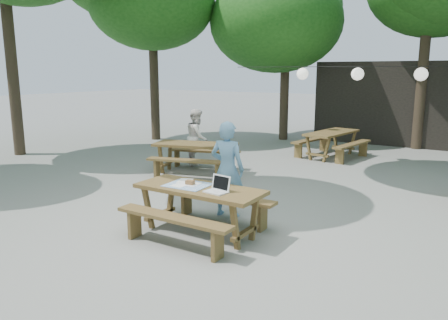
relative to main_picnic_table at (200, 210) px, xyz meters
name	(u,v)px	position (x,y,z in m)	size (l,w,h in m)	color
ground	(261,222)	(0.55, 0.97, -0.39)	(80.00, 80.00, 0.00)	slate
pavilion	(411,102)	(1.05, 11.47, 1.01)	(6.00, 3.00, 2.80)	black
main_picnic_table	(200,210)	(0.00, 0.00, 0.00)	(2.00, 1.58, 0.75)	#4D381B
picnic_table_nw	(196,158)	(-2.45, 3.28, 0.00)	(2.27, 2.06, 0.75)	#4D381B
picnic_table_far_w	(331,144)	(-0.33, 7.10, 0.00)	(1.86, 2.12, 0.75)	#4D381B
woman	(227,169)	(-0.10, 0.97, 0.44)	(0.61, 0.40, 1.66)	#71A5CE
second_person	(197,137)	(-3.06, 4.19, 0.36)	(0.73, 0.57, 1.49)	white
laptop	(218,188)	(0.39, -0.07, 0.42)	(0.36, 0.30, 0.24)	white
tabletop_clutter	(188,184)	(-0.22, 0.01, 0.37)	(0.68, 0.63, 0.08)	teal
paper_lanterns	(358,74)	(0.37, 6.97, 2.02)	(9.00, 0.34, 0.38)	black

